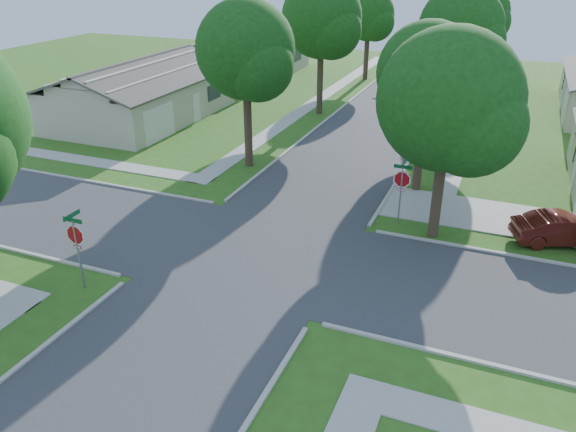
# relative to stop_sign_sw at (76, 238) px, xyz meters

# --- Properties ---
(ground) EXTENTS (100.00, 100.00, 0.00)m
(ground) POSITION_rel_stop_sign_sw_xyz_m (4.70, 4.70, -2.03)
(ground) COLOR #315918
(ground) RESTS_ON ground
(road_ns) EXTENTS (7.00, 100.00, 0.02)m
(road_ns) POSITION_rel_stop_sign_sw_xyz_m (4.70, 4.70, -2.03)
(road_ns) COLOR #333335
(road_ns) RESTS_ON ground
(sidewalk_ne) EXTENTS (1.20, 40.00, 0.04)m
(sidewalk_ne) POSITION_rel_stop_sign_sw_xyz_m (10.80, 30.70, -2.01)
(sidewalk_ne) COLOR #9E9B91
(sidewalk_ne) RESTS_ON ground
(sidewalk_nw) EXTENTS (1.20, 40.00, 0.04)m
(sidewalk_nw) POSITION_rel_stop_sign_sw_xyz_m (-1.40, 30.70, -2.01)
(sidewalk_nw) COLOR #9E9B91
(sidewalk_nw) RESTS_ON ground
(driveway) EXTENTS (8.80, 3.60, 0.05)m
(driveway) POSITION_rel_stop_sign_sw_xyz_m (12.60, 11.80, -2.01)
(driveway) COLOR #9E9B91
(driveway) RESTS_ON ground
(stop_sign_sw) EXTENTS (1.05, 0.80, 2.98)m
(stop_sign_sw) POSITION_rel_stop_sign_sw_xyz_m (0.00, 0.00, 0.00)
(stop_sign_sw) COLOR gray
(stop_sign_sw) RESTS_ON ground
(stop_sign_ne) EXTENTS (1.05, 0.80, 2.98)m
(stop_sign_ne) POSITION_rel_stop_sign_sw_xyz_m (9.40, 9.40, 0.00)
(stop_sign_ne) COLOR gray
(stop_sign_ne) RESTS_ON ground
(tree_e_near) EXTENTS (4.97, 4.80, 8.28)m
(tree_e_near) POSITION_rel_stop_sign_sw_xyz_m (9.45, 13.71, 3.61)
(tree_e_near) COLOR #38281C
(tree_e_near) RESTS_ON ground
(tree_e_mid) EXTENTS (5.59, 5.40, 9.21)m
(tree_e_mid) POSITION_rel_stop_sign_sw_xyz_m (9.46, 25.71, 4.22)
(tree_e_mid) COLOR #38281C
(tree_e_mid) RESTS_ON ground
(tree_e_far) EXTENTS (5.17, 5.00, 8.72)m
(tree_e_far) POSITION_rel_stop_sign_sw_xyz_m (9.45, 38.71, 3.95)
(tree_e_far) COLOR #38281C
(tree_e_far) RESTS_ON ground
(tree_w_near) EXTENTS (5.38, 5.20, 8.97)m
(tree_w_near) POSITION_rel_stop_sign_sw_xyz_m (0.06, 13.71, 4.08)
(tree_w_near) COLOR #38281C
(tree_w_near) RESTS_ON ground
(tree_w_mid) EXTENTS (5.80, 5.60, 9.56)m
(tree_w_mid) POSITION_rel_stop_sign_sw_xyz_m (0.06, 25.71, 4.46)
(tree_w_mid) COLOR #38281C
(tree_w_mid) RESTS_ON ground
(tree_w_far) EXTENTS (4.76, 4.60, 8.04)m
(tree_w_far) POSITION_rel_stop_sign_sw_xyz_m (0.05, 38.71, 3.48)
(tree_w_far) COLOR #38281C
(tree_w_far) RESTS_ON ground
(tree_ne_corner) EXTENTS (5.80, 5.60, 8.66)m
(tree_ne_corner) POSITION_rel_stop_sign_sw_xyz_m (11.06, 8.91, 3.56)
(tree_ne_corner) COLOR #38281C
(tree_ne_corner) RESTS_ON ground
(house_nw_near) EXTENTS (8.42, 13.60, 4.23)m
(house_nw_near) POSITION_rel_stop_sign_sw_xyz_m (-11.29, 19.70, -0.51)
(house_nw_near) COLOR #B2A58C
(house_nw_near) RESTS_ON ground
(house_nw_far) EXTENTS (8.42, 13.60, 4.23)m
(house_nw_far) POSITION_rel_stop_sign_sw_xyz_m (-11.29, 36.70, -0.51)
(house_nw_far) COLOR #B2A58C
(house_nw_far) RESTS_ON ground
(car_driveway) EXTENTS (4.18, 2.74, 1.30)m
(car_driveway) POSITION_rel_stop_sign_sw_xyz_m (16.01, 10.20, -1.38)
(car_driveway) COLOR #4D1510
(car_driveway) RESTS_ON ground
(car_curb_east) EXTENTS (2.32, 4.75, 1.56)m
(car_curb_east) POSITION_rel_stop_sign_sw_xyz_m (7.90, 28.90, -1.25)
(car_curb_east) COLOR black
(car_curb_east) RESTS_ON ground
(car_curb_west) EXTENTS (2.34, 5.00, 1.41)m
(car_curb_west) POSITION_rel_stop_sign_sw_xyz_m (3.50, 37.20, -1.33)
(car_curb_west) COLOR black
(car_curb_west) RESTS_ON ground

